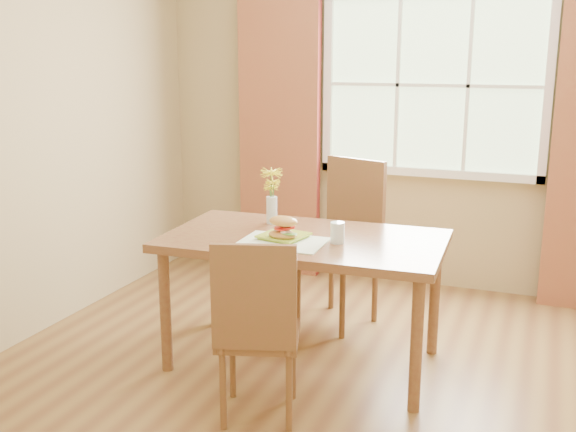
% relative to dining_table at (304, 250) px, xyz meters
% --- Properties ---
extents(room, '(4.24, 3.84, 2.74)m').
position_rel_dining_table_xyz_m(room, '(0.39, -0.29, 0.68)').
color(room, brown).
rests_on(room, ground).
extents(window, '(1.62, 0.06, 1.32)m').
position_rel_dining_table_xyz_m(window, '(0.39, 1.58, 0.83)').
color(window, '#C0E5AD').
rests_on(window, room).
extents(curtain_left, '(0.65, 0.08, 2.20)m').
position_rel_dining_table_xyz_m(curtain_left, '(-0.76, 1.49, 0.43)').
color(curtain_left, maroon).
rests_on(curtain_left, room).
extents(dining_table, '(1.56, 0.92, 0.74)m').
position_rel_dining_table_xyz_m(dining_table, '(0.00, 0.00, 0.00)').
color(dining_table, brown).
rests_on(dining_table, room).
extents(chair_near, '(0.48, 0.48, 0.92)m').
position_rel_dining_table_xyz_m(chair_near, '(0.02, -0.70, -0.16)').
color(chair_near, brown).
rests_on(chair_near, room).
extents(chair_far, '(0.56, 0.56, 1.07)m').
position_rel_dining_table_xyz_m(chair_far, '(0.03, 0.71, -0.08)').
color(chair_far, brown).
rests_on(chair_far, room).
extents(placemat, '(0.46, 0.34, 0.01)m').
position_rel_dining_table_xyz_m(placemat, '(-0.07, -0.15, 0.08)').
color(placemat, beige).
rests_on(placemat, dining_table).
extents(plate, '(0.27, 0.27, 0.01)m').
position_rel_dining_table_xyz_m(plate, '(-0.09, -0.09, 0.09)').
color(plate, '#95B52D').
rests_on(plate, placemat).
extents(croissant_sandwich, '(0.18, 0.13, 0.12)m').
position_rel_dining_table_xyz_m(croissant_sandwich, '(-0.07, -0.14, 0.15)').
color(croissant_sandwich, gold).
rests_on(croissant_sandwich, plate).
extents(water_glass, '(0.08, 0.08, 0.11)m').
position_rel_dining_table_xyz_m(water_glass, '(0.21, -0.05, 0.13)').
color(water_glass, silver).
rests_on(water_glass, dining_table).
extents(flower_vase, '(0.13, 0.13, 0.33)m').
position_rel_dining_table_xyz_m(flower_vase, '(-0.28, 0.21, 0.28)').
color(flower_vase, silver).
rests_on(flower_vase, dining_table).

